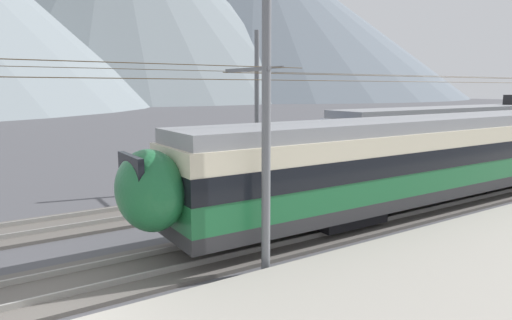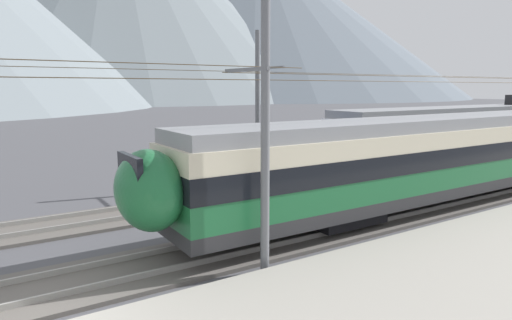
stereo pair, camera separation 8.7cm
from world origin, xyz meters
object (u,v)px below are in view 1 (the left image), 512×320
(train_near_platform, at_px, (491,148))
(train_far_track, at_px, (473,130))
(catenary_mast_mid, at_px, (263,127))
(catenary_mast_far_side, at_px, (258,106))

(train_near_platform, bearing_deg, train_far_track, 35.93)
(train_near_platform, relative_size, catenary_mast_mid, 0.83)
(catenary_mast_mid, bearing_deg, catenary_mast_far_side, 57.39)
(train_near_platform, relative_size, catenary_mast_far_side, 0.83)
(train_near_platform, distance_m, train_far_track, 9.38)
(train_near_platform, distance_m, catenary_mast_far_side, 11.35)
(train_near_platform, xyz_separation_m, catenary_mast_mid, (-14.26, -1.78, 1.78))
(train_far_track, relative_size, catenary_mast_mid, 0.64)
(train_far_track, bearing_deg, catenary_mast_mid, -161.58)
(train_near_platform, height_order, train_far_track, same)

